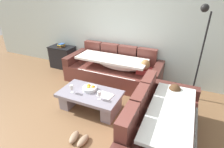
# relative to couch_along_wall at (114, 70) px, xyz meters

# --- Properties ---
(ground_plane) EXTENTS (14.00, 14.00, 0.00)m
(ground_plane) POSITION_rel_couch_along_wall_xyz_m (-0.13, -1.62, -0.33)
(ground_plane) COLOR brown
(back_wall) EXTENTS (9.00, 0.10, 2.70)m
(back_wall) POSITION_rel_couch_along_wall_xyz_m (-0.13, 0.53, 1.02)
(back_wall) COLOR silver
(back_wall) RESTS_ON ground_plane
(couch_along_wall) EXTENTS (2.36, 0.92, 0.88)m
(couch_along_wall) POSITION_rel_couch_along_wall_xyz_m (0.00, 0.00, 0.00)
(couch_along_wall) COLOR brown
(couch_along_wall) RESTS_ON ground_plane
(couch_near_window) EXTENTS (0.92, 1.93, 0.88)m
(couch_near_window) POSITION_rel_couch_along_wall_xyz_m (1.44, -1.53, 0.00)
(couch_near_window) COLOR brown
(couch_near_window) RESTS_ON ground_plane
(coffee_table) EXTENTS (1.20, 0.68, 0.38)m
(coffee_table) POSITION_rel_couch_along_wall_xyz_m (0.01, -1.21, -0.09)
(coffee_table) COLOR gray
(coffee_table) RESTS_ON ground_plane
(fruit_bowl) EXTENTS (0.28, 0.28, 0.10)m
(fruit_bowl) POSITION_rel_couch_along_wall_xyz_m (-0.03, -1.14, 0.09)
(fruit_bowl) COLOR silver
(fruit_bowl) RESTS_ON coffee_table
(wine_glass_near_left) EXTENTS (0.07, 0.07, 0.17)m
(wine_glass_near_left) POSITION_rel_couch_along_wall_xyz_m (-0.30, -1.36, 0.17)
(wine_glass_near_left) COLOR silver
(wine_glass_near_left) RESTS_ON coffee_table
(wine_glass_near_right) EXTENTS (0.07, 0.07, 0.17)m
(wine_glass_near_right) POSITION_rel_couch_along_wall_xyz_m (0.29, -1.34, 0.17)
(wine_glass_near_right) COLOR silver
(wine_glass_near_right) RESTS_ON coffee_table
(open_magazine) EXTENTS (0.30, 0.24, 0.01)m
(open_magazine) POSITION_rel_couch_along_wall_xyz_m (0.33, -1.18, 0.05)
(open_magazine) COLOR white
(open_magazine) RESTS_ON coffee_table
(side_cabinet) EXTENTS (0.72, 0.44, 0.64)m
(side_cabinet) POSITION_rel_couch_along_wall_xyz_m (-1.78, 0.23, -0.01)
(side_cabinet) COLOR black
(side_cabinet) RESTS_ON ground_plane
(book_stack_on_cabinet) EXTENTS (0.17, 0.21, 0.09)m
(book_stack_on_cabinet) POSITION_rel_couch_along_wall_xyz_m (-1.78, 0.23, 0.35)
(book_stack_on_cabinet) COLOR #B76623
(book_stack_on_cabinet) RESTS_ON side_cabinet
(floor_lamp) EXTENTS (0.33, 0.31, 1.95)m
(floor_lamp) POSITION_rel_couch_along_wall_xyz_m (1.79, -0.01, 0.79)
(floor_lamp) COLOR black
(floor_lamp) RESTS_ON ground_plane
(pair_of_shoes) EXTENTS (0.32, 0.29, 0.09)m
(pair_of_shoes) POSITION_rel_couch_along_wall_xyz_m (0.26, -2.02, -0.29)
(pair_of_shoes) COLOR #8C7259
(pair_of_shoes) RESTS_ON ground_plane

